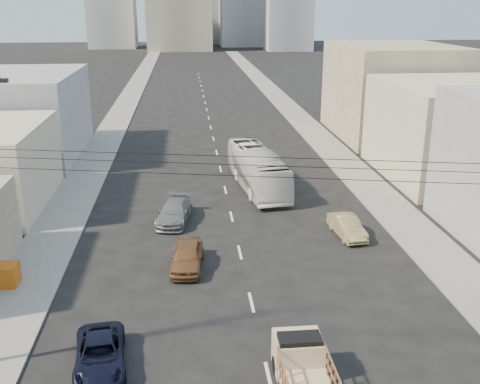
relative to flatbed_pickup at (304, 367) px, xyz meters
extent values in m
cube|color=slate|center=(-12.93, 68.97, -1.03)|extent=(3.50, 180.00, 0.12)
cube|color=slate|center=(10.57, 68.97, -1.03)|extent=(3.50, 180.00, 0.12)
cube|color=silver|center=(-1.18, 0.97, -1.09)|extent=(0.15, 2.00, 0.01)
cube|color=silver|center=(-1.18, 6.97, -1.09)|extent=(0.15, 2.00, 0.01)
cube|color=silver|center=(-1.18, 12.97, -1.09)|extent=(0.15, 2.00, 0.01)
cube|color=silver|center=(-1.18, 18.97, -1.09)|extent=(0.15, 2.00, 0.01)
cube|color=silver|center=(-1.18, 24.97, -1.09)|extent=(0.15, 2.00, 0.01)
cube|color=silver|center=(-1.18, 30.97, -1.09)|extent=(0.15, 2.00, 0.01)
cube|color=silver|center=(-1.18, 36.97, -1.09)|extent=(0.15, 2.00, 0.01)
cube|color=silver|center=(-1.18, 42.97, -1.09)|extent=(0.15, 2.00, 0.01)
cube|color=silver|center=(-1.18, 48.97, -1.09)|extent=(0.15, 2.00, 0.01)
cube|color=silver|center=(-1.18, 54.97, -1.09)|extent=(0.15, 2.00, 0.01)
cube|color=silver|center=(-1.18, 60.97, -1.09)|extent=(0.15, 2.00, 0.01)
cube|color=silver|center=(-1.18, 66.97, -1.09)|extent=(0.15, 2.00, 0.01)
cube|color=silver|center=(-1.18, 72.97, -1.09)|extent=(0.15, 2.00, 0.01)
cube|color=silver|center=(-1.18, 78.97, -1.09)|extent=(0.15, 2.00, 0.01)
cube|color=silver|center=(-1.18, 84.97, -1.09)|extent=(0.15, 2.00, 0.01)
cube|color=silver|center=(-1.18, 90.97, -1.09)|extent=(0.15, 2.00, 0.01)
cube|color=silver|center=(-1.18, 96.97, -1.09)|extent=(0.15, 2.00, 0.01)
cube|color=silver|center=(-1.18, 102.97, -1.09)|extent=(0.15, 2.00, 0.01)
cube|color=#CAAD88|center=(0.00, 1.10, -0.14)|extent=(1.90, 1.60, 1.50)
cube|color=black|center=(0.00, 0.85, 0.46)|extent=(1.70, 0.90, 0.70)
cylinder|color=black|center=(-0.85, 1.20, -0.71)|extent=(0.25, 0.76, 0.76)
cylinder|color=black|center=(0.85, 1.20, -0.71)|extent=(0.25, 0.76, 0.76)
imported|color=black|center=(-8.00, 2.32, -0.48)|extent=(2.50, 4.58, 1.22)
imported|color=silver|center=(1.45, 25.26, 0.50)|extent=(3.96, 11.70, 3.20)
imported|color=brown|center=(-4.34, 11.17, -0.37)|extent=(2.13, 4.41, 1.45)
imported|color=#928355|center=(5.95, 14.81, -0.44)|extent=(1.80, 4.07, 1.30)
imported|color=slate|center=(-5.17, 18.39, -0.39)|extent=(2.79, 5.15, 1.42)
cube|color=#2D2D33|center=(-10.68, 2.97, 10.61)|extent=(0.50, 0.25, 0.15)
cylinder|color=black|center=(-1.18, 0.47, 8.21)|extent=(23.01, 5.02, 0.02)
cylinder|color=black|center=(-1.18, 0.47, 7.91)|extent=(23.01, 5.02, 0.02)
cylinder|color=black|center=(-1.18, 0.47, 7.51)|extent=(23.01, 5.02, 0.02)
cube|color=#BB5711|center=(-14.18, 9.88, -0.78)|extent=(1.80, 1.20, 0.38)
cube|color=#BB5711|center=(-14.18, 9.88, -0.40)|extent=(1.80, 1.20, 0.38)
cube|color=beige|center=(18.32, 26.97, 2.91)|extent=(11.00, 14.00, 8.00)
cube|color=gray|center=(18.82, 42.97, 3.91)|extent=(12.00, 16.00, 10.00)
cube|color=gray|center=(-20.68, 37.97, 2.91)|extent=(12.00, 16.00, 8.00)
cube|color=#94969C|center=(28.82, 163.97, 12.91)|extent=(14.00, 14.00, 28.00)
camera|label=1|loc=(-4.20, -17.83, 13.22)|focal=42.00mm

